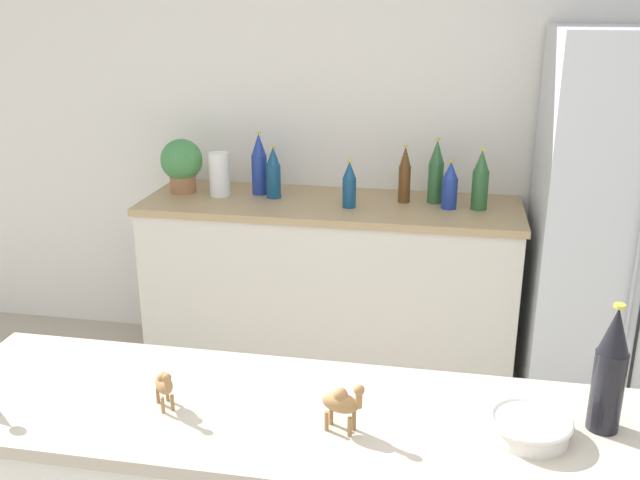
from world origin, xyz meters
name	(u,v)px	position (x,y,z in m)	size (l,w,h in m)	color
wall_back	(389,126)	(0.00, 2.73, 1.27)	(8.00, 0.06, 2.55)	white
back_counter	(330,287)	(-0.25, 2.40, 0.47)	(1.91, 0.63, 0.94)	silver
refrigerator	(631,229)	(1.18, 2.34, 0.90)	(0.86, 0.71, 1.80)	silver
potted_plant	(182,163)	(-1.05, 2.44, 1.09)	(0.22, 0.22, 0.28)	#9E6B47
paper_towel_roll	(219,174)	(-0.84, 2.41, 1.05)	(0.11, 0.11, 0.23)	white
back_bottle_0	(273,173)	(-0.55, 2.43, 1.07)	(0.07, 0.07, 0.27)	navy
back_bottle_1	(405,175)	(0.11, 2.46, 1.08)	(0.06, 0.06, 0.29)	brown
back_bottle_2	(480,180)	(0.48, 2.41, 1.08)	(0.08, 0.08, 0.30)	#2D6033
back_bottle_3	(349,185)	(-0.15, 2.32, 1.05)	(0.07, 0.07, 0.24)	navy
back_bottle_4	(259,165)	(-0.64, 2.48, 1.09)	(0.08, 0.08, 0.33)	navy
back_bottle_5	(450,186)	(0.33, 2.39, 1.05)	(0.08, 0.08, 0.24)	navy
back_bottle_6	(436,172)	(0.26, 2.49, 1.09)	(0.08, 0.08, 0.33)	#2D6033
wine_bottle	(610,371)	(0.73, 0.58, 1.08)	(0.08, 0.08, 0.33)	black
fruit_bowl	(530,426)	(0.55, 0.51, 0.96)	(0.20, 0.20, 0.05)	white
camel_figurine	(342,402)	(0.11, 0.46, 1.00)	(0.11, 0.07, 0.14)	olive
camel_figurine_second	(164,384)	(-0.35, 0.47, 0.99)	(0.08, 0.09, 0.12)	olive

